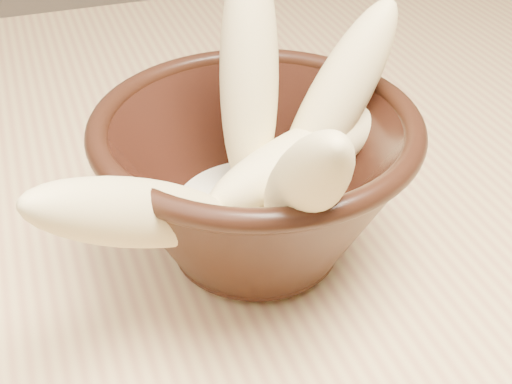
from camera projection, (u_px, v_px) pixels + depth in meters
table at (226, 214)px, 0.71m from camera, size 1.20×0.80×0.75m
bowl at (256, 180)px, 0.50m from camera, size 0.22×0.22×0.12m
milk_puddle at (256, 214)px, 0.51m from camera, size 0.13×0.13×0.02m
banana_upright at (249, 77)px, 0.49m from camera, size 0.07×0.10×0.18m
banana_left at (145, 213)px, 0.42m from camera, size 0.17×0.13×0.14m
banana_right at (335, 103)px, 0.50m from camera, size 0.13×0.06×0.16m
banana_across at (300, 158)px, 0.50m from camera, size 0.16×0.08×0.07m
banana_front at (303, 187)px, 0.41m from camera, size 0.07×0.17×0.17m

